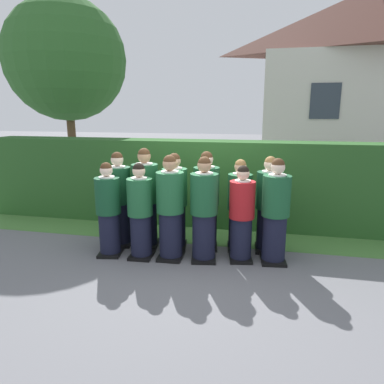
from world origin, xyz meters
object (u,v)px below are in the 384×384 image
object	(u,v)px
student_front_row_1	(140,213)
student_in_red_blazer	(242,216)
student_rear_row_0	(119,201)
student_rear_row_1	(145,200)
student_rear_row_4	(239,207)
student_rear_row_5	(268,207)
student_front_row_5	(275,214)
student_rear_row_3	(206,203)
student_front_row_3	(204,212)
student_front_row_0	(109,212)
student_rear_row_2	(175,203)
student_front_row_2	(170,210)

from	to	relation	value
student_front_row_1	student_in_red_blazer	distance (m)	1.61
student_rear_row_0	student_rear_row_1	distance (m)	0.48
student_rear_row_4	student_rear_row_5	xyz separation A→B (m)	(0.48, 0.03, 0.03)
student_front_row_5	student_rear_row_4	size ratio (longest dim) A/B	1.06
student_front_row_1	student_rear_row_3	world-z (taller)	student_rear_row_3
student_front_row_3	student_rear_row_1	world-z (taller)	student_rear_row_1
student_rear_row_4	student_rear_row_1	bearing A→B (deg)	-173.23
student_rear_row_0	student_rear_row_3	world-z (taller)	student_rear_row_3
student_rear_row_1	student_rear_row_4	world-z (taller)	student_rear_row_1
student_front_row_1	student_rear_row_3	bearing A→B (deg)	32.69
student_front_row_1	student_front_row_5	bearing A→B (deg)	6.91
student_front_row_0	student_rear_row_4	bearing A→B (deg)	18.32
student_front_row_3	student_rear_row_4	size ratio (longest dim) A/B	1.07
student_rear_row_0	student_rear_row_2	distance (m)	0.99
student_front_row_3	student_rear_row_4	distance (m)	0.76
student_in_red_blazer	student_rear_row_3	distance (m)	0.75
student_rear_row_4	student_in_red_blazer	bearing A→B (deg)	-80.86
student_front_row_3	student_rear_row_2	world-z (taller)	student_front_row_3
student_front_row_3	student_in_red_blazer	xyz separation A→B (m)	(0.58, 0.11, -0.07)
student_rear_row_0	student_rear_row_3	bearing A→B (deg)	5.93
student_rear_row_2	student_rear_row_5	distance (m)	1.58
student_front_row_0	student_rear_row_0	size ratio (longest dim) A/B	0.93
student_rear_row_1	student_rear_row_0	bearing A→B (deg)	-176.97
student_front_row_0	student_front_row_1	xyz separation A→B (m)	(0.54, 0.01, 0.00)
student_in_red_blazer	student_front_row_3	bearing A→B (deg)	-169.34
student_front_row_1	student_rear_row_3	distance (m)	1.15
student_front_row_5	student_rear_row_2	xyz separation A→B (m)	(-1.68, 0.27, 0.00)
student_front_row_2	student_rear_row_5	distance (m)	1.65
student_in_red_blazer	student_rear_row_3	bearing A→B (deg)	147.85
student_front_row_3	student_rear_row_5	world-z (taller)	student_front_row_3
student_front_row_1	student_front_row_3	distance (m)	1.02
student_front_row_3	student_rear_row_5	distance (m)	1.15
student_rear_row_2	student_rear_row_5	bearing A→B (deg)	6.39
student_front_row_2	student_rear_row_5	size ratio (longest dim) A/B	1.04
student_rear_row_2	student_rear_row_1	bearing A→B (deg)	-175.51
student_rear_row_0	student_rear_row_4	distance (m)	2.09
student_front_row_0	student_rear_row_4	size ratio (longest dim) A/B	0.99
student_front_row_2	student_front_row_3	xyz separation A→B (m)	(0.53, 0.05, -0.01)
student_front_row_1	student_front_row_3	xyz separation A→B (m)	(1.02, 0.11, 0.06)
student_rear_row_4	student_front_row_2	bearing A→B (deg)	-149.54
student_front_row_0	student_rear_row_2	bearing A→B (deg)	28.70
student_front_row_0	student_front_row_5	world-z (taller)	student_front_row_5
student_front_row_2	student_front_row_5	bearing A→B (deg)	6.73
student_front_row_5	student_rear_row_2	distance (m)	1.70
student_front_row_2	student_rear_row_3	xyz separation A→B (m)	(0.48, 0.56, 0.00)
student_front_row_2	student_rear_row_2	bearing A→B (deg)	95.98
student_front_row_0	student_front_row_1	world-z (taller)	student_front_row_1
student_front_row_5	student_front_row_0	bearing A→B (deg)	-174.32
student_rear_row_0	student_rear_row_2	world-z (taller)	student_rear_row_0
student_in_red_blazer	student_rear_row_3	xyz separation A→B (m)	(-0.63, 0.40, 0.08)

